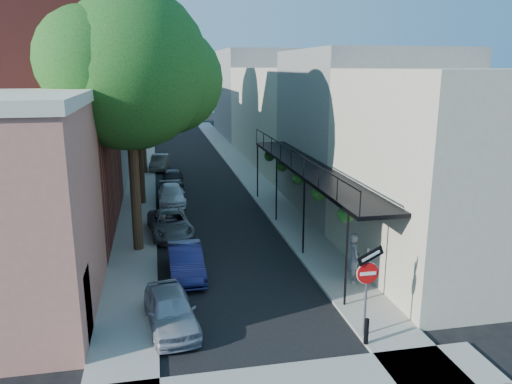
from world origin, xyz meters
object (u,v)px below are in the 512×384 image
oak_far (145,64)px  pedestrian (354,258)px  parked_car_e (173,179)px  parked_car_f (160,162)px  parked_car_b (186,261)px  parked_car_c (170,224)px  sign_post (368,277)px  parked_car_d (172,195)px  bollard (366,331)px  oak_mid (143,85)px  parked_car_a (171,310)px  oak_near (139,72)px

oak_far → pedestrian: (7.66, -22.53, -7.17)m
pedestrian → parked_car_e: bearing=28.5°
parked_car_f → pedestrian: bearing=-66.5°
parked_car_b → parked_car_c: 5.17m
sign_post → parked_car_b: bearing=130.9°
parked_car_d → pedestrian: (6.35, -13.11, 0.53)m
sign_post → parked_car_b: (-5.04, 5.82, -1.42)m
bollard → parked_car_c: parked_car_c is taller
oak_mid → parked_car_f: bearing=85.4°
sign_post → parked_car_d: bearing=107.1°
sign_post → pedestrian: 4.05m
bollard → parked_car_f: size_ratio=0.22×
parked_car_a → oak_far: bearing=84.6°
oak_near → parked_car_d: oak_near is taller
oak_near → parked_car_f: bearing=87.6°
sign_post → parked_car_f: (-5.76, 27.47, -1.43)m
oak_far → oak_near: bearing=-90.0°
oak_far → sign_post: bearing=-76.1°
parked_car_a → parked_car_c: bearing=81.1°
oak_near → oak_mid: oak_near is taller
oak_mid → parked_car_d: bearing=-15.5°
parked_car_f → pedestrian: 24.69m
oak_mid → parked_car_c: bearing=-80.1°
parked_car_e → parked_car_f: (-0.77, 6.53, -0.02)m
oak_near → parked_car_d: size_ratio=2.97×
parked_car_e → bollard: bearing=-75.0°
parked_car_d → oak_mid: bearing=163.9°
oak_far → parked_car_b: (1.48, -20.48, -7.64)m
bollard → parked_car_b: size_ratio=0.21×
parked_car_c → pedestrian: bearing=-53.2°
parked_car_e → parked_car_d: bearing=-90.7°
parked_car_c → pedestrian: 9.80m
sign_post → parked_car_b: sign_post is taller
oak_far → parked_car_c: bearing=-86.1°
parked_car_a → parked_car_b: (0.72, 3.98, -0.00)m
bollard → oak_far: bearing=103.4°
parked_car_f → parked_car_e: bearing=-76.0°
sign_post → parked_car_e: 21.57m
pedestrian → sign_post: bearing=172.0°
pedestrian → parked_car_a: bearing=114.5°
parked_car_e → oak_near: bearing=-95.2°
bollard → oak_mid: oak_mid is taller
oak_near → oak_mid: size_ratio=1.12×
oak_near → parked_car_f: 19.60m
parked_car_b → parked_car_d: size_ratio=0.97×
parked_car_c → parked_car_e: bearing=81.4°
parked_car_d → parked_car_b: bearing=-89.7°
sign_post → oak_near: bearing=125.1°
oak_near → pedestrian: bearing=-35.8°
parked_car_c → pedestrian: size_ratio=2.17×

